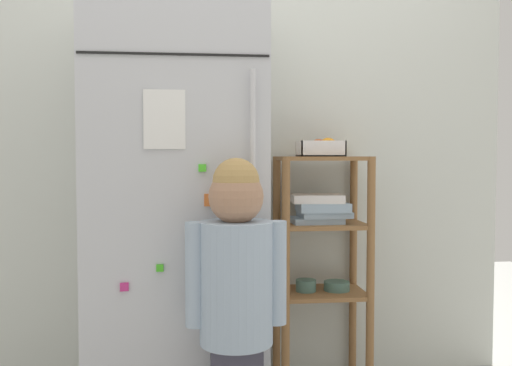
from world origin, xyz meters
The scene contains 5 objects.
kitchen_wall_back centered at (0.00, 0.38, 1.14)m, with size 2.66×0.03×2.28m, color silver.
refrigerator centered at (-0.25, 0.02, 0.89)m, with size 0.68×0.69×1.78m.
child_standing centered at (-0.04, -0.43, 0.64)m, with size 0.34×0.25×1.06m.
pantry_shelf_unit centered at (0.39, 0.19, 0.69)m, with size 0.41×0.30×1.07m.
fruit_bin centered at (0.40, 0.19, 1.10)m, with size 0.20×0.14×0.08m.
Camera 1 is at (-0.18, -2.29, 1.07)m, focal length 39.18 mm.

